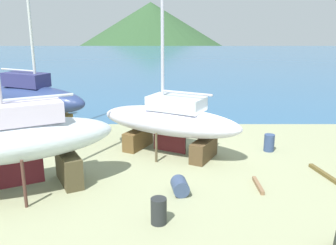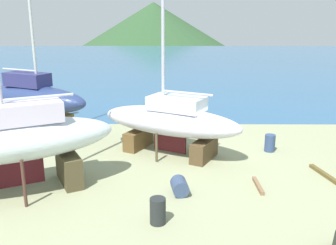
{
  "view_description": "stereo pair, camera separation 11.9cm",
  "coord_description": "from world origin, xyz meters",
  "px_view_note": "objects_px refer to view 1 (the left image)",
  "views": [
    {
      "loc": [
        -2.05,
        -17.31,
        6.52
      ],
      "look_at": [
        -2.07,
        0.01,
        1.79
      ],
      "focal_mm": 39.63,
      "sensor_mm": 36.0,
      "label": 1
    },
    {
      "loc": [
        -1.93,
        -17.31,
        6.52
      ],
      "look_at": [
        -2.07,
        0.01,
        1.79
      ],
      "focal_mm": 39.63,
      "sensor_mm": 36.0,
      "label": 2
    }
  ],
  "objects_px": {
    "sailboat_small_center": "(33,99)",
    "barrel_tipped_right": "(270,143)",
    "worker": "(66,103)",
    "sailboat_far_slipway": "(17,141)",
    "barrel_rust_mid": "(159,211)",
    "sailboat_mid_port": "(170,121)",
    "barrel_tipped_center": "(180,186)"
  },
  "relations": [
    {
      "from": "sailboat_small_center",
      "to": "worker",
      "type": "xyz_separation_m",
      "value": [
        0.52,
        4.85,
        -1.32
      ]
    },
    {
      "from": "sailboat_far_slipway",
      "to": "barrel_rust_mid",
      "type": "bearing_deg",
      "value": 128.9
    },
    {
      "from": "sailboat_small_center",
      "to": "barrel_rust_mid",
      "type": "xyz_separation_m",
      "value": [
        7.55,
        -9.91,
        -1.75
      ]
    },
    {
      "from": "sailboat_small_center",
      "to": "barrel_tipped_center",
      "type": "xyz_separation_m",
      "value": [
        8.32,
        -7.71,
        -1.88
      ]
    },
    {
      "from": "barrel_tipped_center",
      "to": "barrel_tipped_right",
      "type": "xyz_separation_m",
      "value": [
        4.79,
        4.97,
        0.13
      ]
    },
    {
      "from": "worker",
      "to": "barrel_tipped_center",
      "type": "relative_size",
      "value": 1.98
    },
    {
      "from": "sailboat_mid_port",
      "to": "barrel_tipped_center",
      "type": "relative_size",
      "value": 14.47
    },
    {
      "from": "sailboat_far_slipway",
      "to": "worker",
      "type": "distance_m",
      "value": 12.55
    },
    {
      "from": "worker",
      "to": "barrel_tipped_right",
      "type": "xyz_separation_m",
      "value": [
        12.58,
        -7.59,
        -0.43
      ]
    },
    {
      "from": "sailboat_mid_port",
      "to": "worker",
      "type": "xyz_separation_m",
      "value": [
        -7.43,
        7.94,
        -0.85
      ]
    },
    {
      "from": "sailboat_mid_port",
      "to": "barrel_tipped_center",
      "type": "xyz_separation_m",
      "value": [
        0.37,
        -4.62,
        -1.41
      ]
    },
    {
      "from": "sailboat_small_center",
      "to": "barrel_rust_mid",
      "type": "height_order",
      "value": "sailboat_small_center"
    },
    {
      "from": "barrel_tipped_center",
      "to": "sailboat_small_center",
      "type": "bearing_deg",
      "value": 137.19
    },
    {
      "from": "sailboat_far_slipway",
      "to": "barrel_tipped_right",
      "type": "xyz_separation_m",
      "value": [
        11.02,
        4.8,
        -1.66
      ]
    },
    {
      "from": "barrel_rust_mid",
      "to": "barrel_tipped_right",
      "type": "distance_m",
      "value": 9.08
    },
    {
      "from": "barrel_tipped_right",
      "to": "barrel_rust_mid",
      "type": "bearing_deg",
      "value": -127.77
    },
    {
      "from": "sailboat_small_center",
      "to": "barrel_tipped_right",
      "type": "height_order",
      "value": "sailboat_small_center"
    },
    {
      "from": "sailboat_mid_port",
      "to": "barrel_tipped_center",
      "type": "distance_m",
      "value": 4.85
    },
    {
      "from": "barrel_tipped_center",
      "to": "sailboat_mid_port",
      "type": "bearing_deg",
      "value": 94.56
    },
    {
      "from": "sailboat_small_center",
      "to": "sailboat_mid_port",
      "type": "relative_size",
      "value": 1.06
    },
    {
      "from": "sailboat_mid_port",
      "to": "sailboat_far_slipway",
      "type": "bearing_deg",
      "value": 64.57
    },
    {
      "from": "sailboat_small_center",
      "to": "sailboat_far_slipway",
      "type": "distance_m",
      "value": 7.82
    },
    {
      "from": "sailboat_small_center",
      "to": "barrel_tipped_center",
      "type": "bearing_deg",
      "value": -17.08
    },
    {
      "from": "sailboat_small_center",
      "to": "sailboat_mid_port",
      "type": "height_order",
      "value": "sailboat_small_center"
    },
    {
      "from": "barrel_tipped_right",
      "to": "sailboat_far_slipway",
      "type": "bearing_deg",
      "value": -156.45
    },
    {
      "from": "sailboat_mid_port",
      "to": "barrel_rust_mid",
      "type": "height_order",
      "value": "sailboat_mid_port"
    },
    {
      "from": "sailboat_small_center",
      "to": "barrel_tipped_right",
      "type": "xyz_separation_m",
      "value": [
        13.11,
        -2.73,
        -1.75
      ]
    },
    {
      "from": "sailboat_small_center",
      "to": "barrel_tipped_right",
      "type": "bearing_deg",
      "value": 13.95
    },
    {
      "from": "barrel_tipped_right",
      "to": "sailboat_mid_port",
      "type": "bearing_deg",
      "value": -176.08
    },
    {
      "from": "worker",
      "to": "barrel_rust_mid",
      "type": "distance_m",
      "value": 16.35
    },
    {
      "from": "sailboat_small_center",
      "to": "worker",
      "type": "relative_size",
      "value": 7.73
    },
    {
      "from": "barrel_tipped_center",
      "to": "barrel_rust_mid",
      "type": "bearing_deg",
      "value": -109.36
    }
  ]
}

